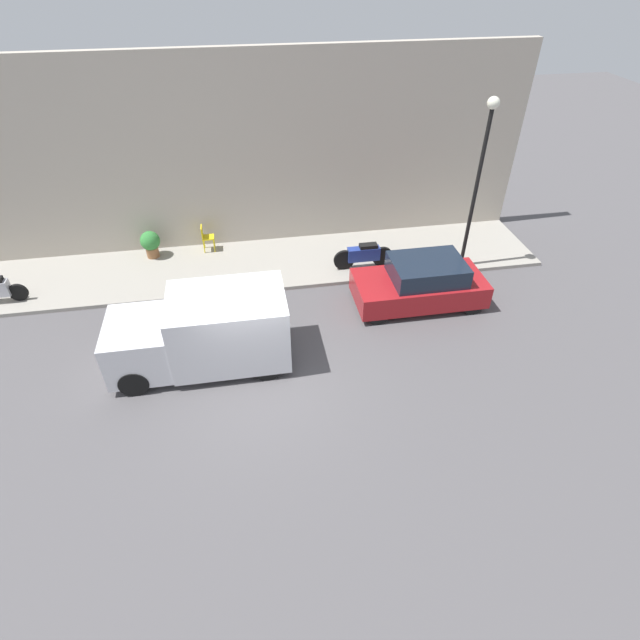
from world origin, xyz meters
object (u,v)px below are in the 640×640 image
at_px(potted_plant, 151,243).
at_px(cafe_chair, 206,236).
at_px(delivery_van, 202,332).
at_px(streetlamp, 481,164).
at_px(motorcycle_blue, 364,255).
at_px(parked_car, 421,283).

height_order(potted_plant, cafe_chair, potted_plant).
relative_size(delivery_van, streetlamp, 0.83).
distance_m(delivery_van, motorcycle_blue, 6.26).
bearing_deg(parked_car, delivery_van, 104.44).
height_order(delivery_van, potted_plant, delivery_van).
distance_m(motorcycle_blue, cafe_chair, 5.45).
bearing_deg(cafe_chair, potted_plant, 94.08).
height_order(delivery_van, cafe_chair, delivery_van).
xyz_separation_m(parked_car, delivery_van, (-1.62, 6.28, 0.33)).
xyz_separation_m(motorcycle_blue, streetlamp, (-0.43, -3.23, 2.97)).
bearing_deg(delivery_van, cafe_chair, 0.13).
xyz_separation_m(parked_car, motorcycle_blue, (2.04, 1.22, -0.09)).
height_order(streetlamp, cafe_chair, streetlamp).
distance_m(potted_plant, cafe_chair, 1.83).
height_order(parked_car, potted_plant, parked_car).
bearing_deg(cafe_chair, parked_car, -122.75).
height_order(parked_car, cafe_chair, parked_car).
bearing_deg(parked_car, cafe_chair, 57.25).
relative_size(motorcycle_blue, cafe_chair, 2.16).
xyz_separation_m(potted_plant, cafe_chair, (0.13, -1.83, 0.01)).
bearing_deg(potted_plant, delivery_van, -161.63).
relative_size(delivery_van, motorcycle_blue, 2.24).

